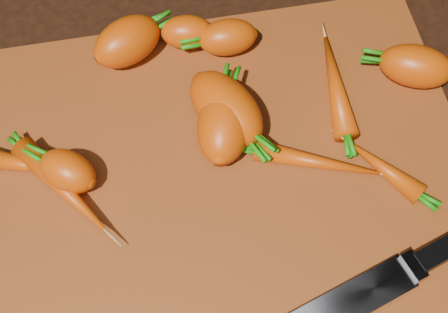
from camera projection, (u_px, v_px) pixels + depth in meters
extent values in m
cube|color=black|center=(226.00, 181.00, 0.64)|extent=(2.00, 2.00, 0.01)
cube|color=brown|center=(226.00, 176.00, 0.63)|extent=(0.50, 0.40, 0.01)
ellipsoid|color=#C73F00|center=(127.00, 41.00, 0.67)|extent=(0.09, 0.08, 0.05)
ellipsoid|color=#C73F00|center=(68.00, 171.00, 0.61)|extent=(0.07, 0.07, 0.04)
ellipsoid|color=#C73F00|center=(226.00, 108.00, 0.63)|extent=(0.09, 0.11, 0.06)
ellipsoid|color=#C73F00|center=(224.00, 123.00, 0.62)|extent=(0.08, 0.10, 0.05)
ellipsoid|color=#C73F00|center=(228.00, 37.00, 0.68)|extent=(0.06, 0.04, 0.04)
ellipsoid|color=#C73F00|center=(187.00, 32.00, 0.69)|extent=(0.06, 0.05, 0.04)
ellipsoid|color=#C73F00|center=(416.00, 66.00, 0.66)|extent=(0.09, 0.07, 0.05)
ellipsoid|color=#C73F00|center=(336.00, 85.00, 0.66)|extent=(0.04, 0.13, 0.03)
ellipsoid|color=#C73F00|center=(317.00, 162.00, 0.62)|extent=(0.12, 0.07, 0.02)
ellipsoid|color=#C73F00|center=(384.00, 169.00, 0.62)|extent=(0.07, 0.08, 0.02)
ellipsoid|color=#C73F00|center=(27.00, 165.00, 0.62)|extent=(0.09, 0.05, 0.02)
ellipsoid|color=#C73F00|center=(62.00, 187.00, 0.61)|extent=(0.09, 0.12, 0.03)
cube|color=black|center=(382.00, 284.00, 0.57)|extent=(0.11, 0.05, 0.01)
cylinder|color=#B2B2B7|center=(370.00, 290.00, 0.56)|extent=(0.01, 0.01, 0.00)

